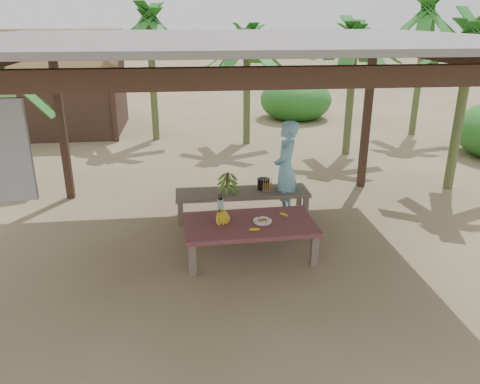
{
  "coord_description": "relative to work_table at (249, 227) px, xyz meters",
  "views": [
    {
      "loc": [
        -0.6,
        -6.15,
        3.17
      ],
      "look_at": [
        0.12,
        0.11,
        0.8
      ],
      "focal_mm": 35.0,
      "sensor_mm": 36.0,
      "label": 1
    }
  ],
  "objects": [
    {
      "name": "ripe_banana_bunch",
      "position": [
        -0.41,
        0.08,
        0.16
      ],
      "size": [
        0.37,
        0.34,
        0.18
      ],
      "primitive_type": null,
      "rotation": [
        0.0,
        0.0,
        -0.36
      ],
      "color": "yellow",
      "rests_on": "work_table"
    },
    {
      "name": "loose_banana_front",
      "position": [
        0.03,
        -0.28,
        0.09
      ],
      "size": [
        0.17,
        0.08,
        0.04
      ],
      "primitive_type": "ellipsoid",
      "rotation": [
        0.0,
        0.0,
        1.79
      ],
      "color": "yellow",
      "rests_on": "work_table"
    },
    {
      "name": "pavilion",
      "position": [
        -0.22,
        0.29,
        2.34
      ],
      "size": [
        6.6,
        5.6,
        2.95
      ],
      "color": "black",
      "rests_on": "ground"
    },
    {
      "name": "ground",
      "position": [
        -0.2,
        0.3,
        -0.43
      ],
      "size": [
        80.0,
        80.0,
        0.0
      ],
      "primitive_type": "plane",
      "color": "brown",
      "rests_on": "ground"
    },
    {
      "name": "skewer_rack",
      "position": [
        0.48,
        1.31,
        0.14
      ],
      "size": [
        0.18,
        0.08,
        0.24
      ],
      "primitive_type": null,
      "rotation": [
        0.0,
        0.0,
        0.01
      ],
      "color": "#A57F47",
      "rests_on": "bench"
    },
    {
      "name": "cooking_pot",
      "position": [
        0.43,
        1.44,
        0.1
      ],
      "size": [
        0.2,
        0.2,
        0.17
      ],
      "primitive_type": "cylinder",
      "color": "black",
      "rests_on": "bench"
    },
    {
      "name": "woman",
      "position": [
        0.79,
        1.37,
        0.37
      ],
      "size": [
        0.6,
        0.7,
        1.62
      ],
      "primitive_type": "imported",
      "rotation": [
        0.0,
        0.0,
        -1.99
      ],
      "color": "#75BDDD",
      "rests_on": "ground"
    },
    {
      "name": "banana_plant_far",
      "position": [
        5.61,
        6.66,
        2.61
      ],
      "size": [
        1.8,
        1.8,
        3.54
      ],
      "color": "#596638",
      "rests_on": "ground"
    },
    {
      "name": "loose_banana_side",
      "position": [
        0.52,
        0.17,
        0.09
      ],
      "size": [
        0.14,
        0.12,
        0.04
      ],
      "primitive_type": "ellipsoid",
      "rotation": [
        0.0,
        0.0,
        0.93
      ],
      "color": "yellow",
      "rests_on": "work_table"
    },
    {
      "name": "bench",
      "position": [
        0.07,
        1.35,
        -0.04
      ],
      "size": [
        2.2,
        0.61,
        0.45
      ],
      "rotation": [
        0.0,
        0.0,
        0.01
      ],
      "color": "brown",
      "rests_on": "ground"
    },
    {
      "name": "green_banana_stalk",
      "position": [
        -0.18,
        1.35,
        0.19
      ],
      "size": [
        0.31,
        0.31,
        0.35
      ],
      "primitive_type": null,
      "rotation": [
        0.0,
        0.0,
        0.01
      ],
      "color": "#598C2D",
      "rests_on": "bench"
    },
    {
      "name": "banana_plant_ne",
      "position": [
        3.06,
        4.9,
        2.13
      ],
      "size": [
        1.8,
        1.8,
        3.05
      ],
      "color": "#596638",
      "rests_on": "ground"
    },
    {
      "name": "plate",
      "position": [
        0.18,
        -0.02,
        0.08
      ],
      "size": [
        0.26,
        0.26,
        0.04
      ],
      "color": "white",
      "rests_on": "work_table"
    },
    {
      "name": "banana_plant_nw",
      "position": [
        -1.65,
        6.91,
        2.46
      ],
      "size": [
        1.8,
        1.8,
        3.39
      ],
      "color": "#596638",
      "rests_on": "ground"
    },
    {
      "name": "work_table",
      "position": [
        0.0,
        0.0,
        0.0
      ],
      "size": [
        1.83,
        1.06,
        0.5
      ],
      "rotation": [
        0.0,
        0.0,
        0.04
      ],
      "color": "brown",
      "rests_on": "ground"
    },
    {
      "name": "banana_plant_e",
      "position": [
        4.27,
        2.29,
        2.19
      ],
      "size": [
        1.8,
        1.8,
        3.11
      ],
      "color": "#596638",
      "rests_on": "ground"
    },
    {
      "name": "banana_plant_n",
      "position": [
        0.76,
        6.17,
        1.98
      ],
      "size": [
        1.8,
        1.8,
        2.9
      ],
      "color": "#596638",
      "rests_on": "ground"
    },
    {
      "name": "water_flask",
      "position": [
        -0.38,
        0.29,
        0.2
      ],
      "size": [
        0.08,
        0.08,
        0.31
      ],
      "color": "#3CBCAE",
      "rests_on": "work_table"
    },
    {
      "name": "hut",
      "position": [
        -4.7,
        8.3,
        0.67
      ],
      "size": [
        4.4,
        3.43,
        2.85
      ],
      "color": "black",
      "rests_on": "ground"
    }
  ]
}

